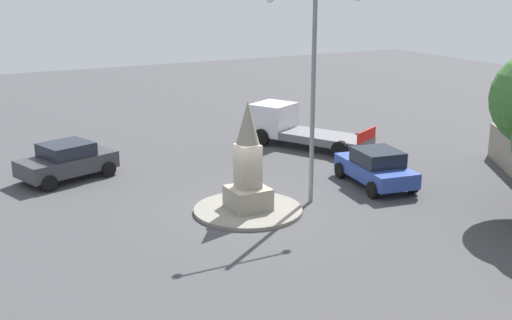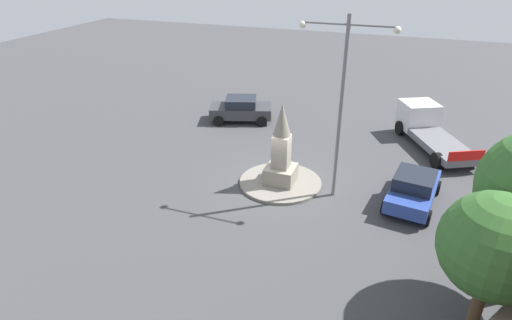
% 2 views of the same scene
% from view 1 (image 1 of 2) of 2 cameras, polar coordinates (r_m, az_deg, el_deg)
% --- Properties ---
extents(ground_plane, '(80.00, 80.00, 0.00)m').
position_cam_1_polar(ground_plane, '(23.03, -0.70, -4.57)').
color(ground_plane, '#424244').
extents(traffic_island, '(3.86, 3.86, 0.13)m').
position_cam_1_polar(traffic_island, '(23.00, -0.70, -4.41)').
color(traffic_island, gray).
rests_on(traffic_island, ground).
extents(monument, '(1.35, 1.35, 3.84)m').
position_cam_1_polar(monument, '(22.50, -0.72, -0.57)').
color(monument, gray).
rests_on(monument, traffic_island).
extents(streetlamp, '(3.81, 0.28, 7.83)m').
position_cam_1_polar(streetlamp, '(22.96, 5.09, 7.63)').
color(streetlamp, slate).
rests_on(streetlamp, ground).
extents(car_dark_grey_approaching, '(4.22, 2.99, 1.52)m').
position_cam_1_polar(car_dark_grey_approaching, '(27.58, -16.29, -0.05)').
color(car_dark_grey_approaching, '#38383D').
rests_on(car_dark_grey_approaching, ground).
extents(car_blue_near_island, '(2.41, 4.09, 1.49)m').
position_cam_1_polar(car_blue_near_island, '(26.09, 10.50, -0.62)').
color(car_blue_near_island, '#2D479E').
rests_on(car_blue_near_island, ground).
extents(truck_white_parked_right, '(4.45, 6.24, 1.97)m').
position_cam_1_polar(truck_white_parked_right, '(31.91, 3.33, 2.94)').
color(truck_white_parked_right, silver).
rests_on(truck_white_parked_right, ground).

